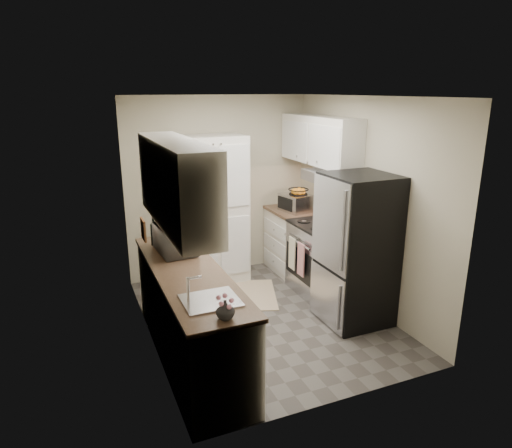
% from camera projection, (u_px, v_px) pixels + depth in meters
% --- Properties ---
extents(ground, '(3.20, 3.20, 0.00)m').
position_uv_depth(ground, '(264.00, 318.00, 5.34)').
color(ground, '#56514C').
rests_on(ground, ground).
extents(room_shell, '(2.64, 3.24, 2.52)m').
position_uv_depth(room_shell, '(264.00, 181.00, 4.86)').
color(room_shell, '#B3AA90').
rests_on(room_shell, ground).
extents(pantry_cabinet, '(0.90, 0.55, 2.00)m').
position_uv_depth(pantry_cabinet, '(212.00, 210.00, 6.14)').
color(pantry_cabinet, silver).
rests_on(pantry_cabinet, ground).
extents(base_cabinet_left, '(0.60, 2.30, 0.88)m').
position_uv_depth(base_cabinet_left, '(190.00, 316.00, 4.46)').
color(base_cabinet_left, silver).
rests_on(base_cabinet_left, ground).
extents(countertop_left, '(0.63, 2.33, 0.04)m').
position_uv_depth(countertop_left, '(188.00, 272.00, 4.33)').
color(countertop_left, brown).
rests_on(countertop_left, base_cabinet_left).
extents(base_cabinet_right, '(0.60, 0.80, 0.88)m').
position_uv_depth(base_cabinet_right, '(294.00, 242.00, 6.63)').
color(base_cabinet_right, silver).
rests_on(base_cabinet_right, ground).
extents(countertop_right, '(0.63, 0.83, 0.04)m').
position_uv_depth(countertop_right, '(294.00, 211.00, 6.50)').
color(countertop_right, brown).
rests_on(countertop_right, base_cabinet_right).
extents(electric_range, '(0.71, 0.78, 1.13)m').
position_uv_depth(electric_range, '(321.00, 257.00, 5.91)').
color(electric_range, '#B7B7BC').
rests_on(electric_range, ground).
extents(refrigerator, '(0.70, 0.72, 1.70)m').
position_uv_depth(refrigerator, '(357.00, 250.00, 5.08)').
color(refrigerator, '#B7B7BC').
rests_on(refrigerator, ground).
extents(microwave, '(0.39, 0.55, 0.29)m').
position_uv_depth(microwave, '(176.00, 239.00, 4.76)').
color(microwave, '#A4A5A9').
rests_on(microwave, countertop_left).
extents(wine_bottle, '(0.08, 0.08, 0.30)m').
position_uv_depth(wine_bottle, '(154.00, 232.00, 4.99)').
color(wine_bottle, black).
rests_on(wine_bottle, countertop_left).
extents(flower_vase, '(0.16, 0.16, 0.15)m').
position_uv_depth(flower_vase, '(225.00, 310.00, 3.39)').
color(flower_vase, silver).
rests_on(flower_vase, countertop_left).
extents(cutting_board, '(0.03, 0.26, 0.32)m').
position_uv_depth(cutting_board, '(161.00, 223.00, 5.27)').
color(cutting_board, '#3A9147').
rests_on(cutting_board, countertop_left).
extents(toaster_oven, '(0.40, 0.47, 0.24)m').
position_uv_depth(toaster_oven, '(296.00, 203.00, 6.39)').
color(toaster_oven, '#B0B1B5').
rests_on(toaster_oven, countertop_right).
extents(fruit_basket, '(0.37, 0.37, 0.12)m').
position_uv_depth(fruit_basket, '(298.00, 190.00, 6.33)').
color(fruit_basket, orange).
rests_on(fruit_basket, toaster_oven).
extents(kitchen_mat, '(0.84, 1.05, 0.01)m').
position_uv_depth(kitchen_mat, '(253.00, 295.00, 5.92)').
color(kitchen_mat, '#CDB18E').
rests_on(kitchen_mat, ground).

